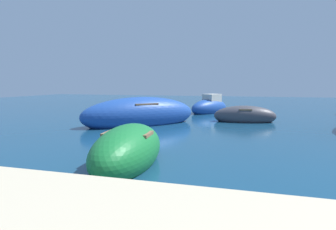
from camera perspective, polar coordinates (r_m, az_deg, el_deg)
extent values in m
ellipsoid|color=#1E479E|center=(14.70, -5.51, 0.06)|extent=(5.74, 5.89, 1.82)
cube|color=brown|center=(14.64, -5.53, 2.35)|extent=(2.03, 2.01, 0.08)
ellipsoid|color=#1E479E|center=(20.55, 8.26, 1.40)|extent=(2.97, 3.82, 1.26)
cube|color=beige|center=(20.73, 8.77, 3.33)|extent=(1.35, 1.48, 0.61)
ellipsoid|color=#3F3F47|center=(16.21, 15.06, -0.20)|extent=(3.45, 1.62, 1.15)
cube|color=brown|center=(16.18, 15.10, 1.16)|extent=(0.77, 1.08, 0.08)
ellipsoid|color=#197233|center=(7.55, -8.01, -7.06)|extent=(1.81, 3.71, 1.35)
cube|color=brown|center=(7.46, -8.06, -3.73)|extent=(1.26, 0.82, 0.08)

